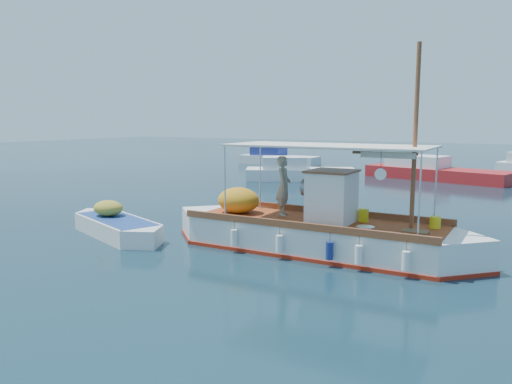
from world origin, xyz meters
The scene contains 6 objects.
ground centered at (0.00, 0.00, 0.00)m, with size 160.00×160.00×0.00m, color black.
fishing_caique centered at (0.67, -0.19, 0.57)m, with size 10.43×3.02×6.36m.
dinghy centered at (-6.21, -1.82, 0.28)m, with size 5.19×2.85×1.35m.
bg_boat_nw centered at (-7.79, 16.29, 0.49)m, with size 7.61×5.58×1.80m.
bg_boat_n centered at (0.10, 21.46, 0.49)m, with size 10.09×5.16×1.80m.
bg_boat_far_w centered at (-14.79, 26.54, 0.49)m, with size 7.43×2.33×1.80m.
Camera 1 is at (6.84, -14.30, 4.06)m, focal length 35.00 mm.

